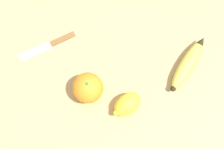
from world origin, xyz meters
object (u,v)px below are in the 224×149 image
at_px(banana, 188,64).
at_px(orange, 88,88).
at_px(paring_knife, 49,45).
at_px(lemon, 127,104).

distance_m(banana, orange, 0.28).
relative_size(banana, orange, 1.87).
distance_m(banana, paring_knife, 0.39).
relative_size(orange, paring_knife, 0.48).
xyz_separation_m(lemon, paring_knife, (0.16, -0.23, -0.02)).
bearing_deg(banana, paring_knife, 113.20).
relative_size(banana, lemon, 1.65).
xyz_separation_m(banana, lemon, (0.19, 0.06, 0.01)).
height_order(banana, paring_knife, banana).
height_order(orange, paring_knife, orange).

